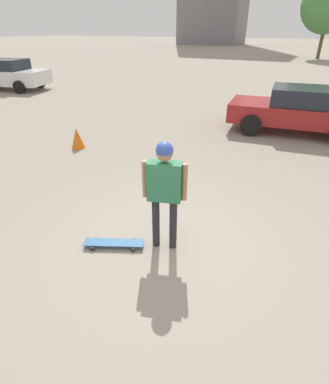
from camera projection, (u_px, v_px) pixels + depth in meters
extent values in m
plane|color=gray|center=(164.00, 245.00, 4.68)|extent=(220.00, 220.00, 0.00)
cylinder|color=#262628|center=(156.00, 223.00, 4.50)|extent=(0.11, 0.11, 0.83)
cylinder|color=#262628|center=(173.00, 224.00, 4.46)|extent=(0.11, 0.11, 0.83)
cube|color=#2D724C|center=(164.00, 182.00, 4.14)|extent=(0.33, 0.51, 0.57)
cylinder|color=#9E7051|center=(145.00, 179.00, 4.18)|extent=(0.08, 0.08, 0.54)
cylinder|color=#9E7051|center=(184.00, 182.00, 4.09)|extent=(0.08, 0.08, 0.54)
sphere|color=#9E7051|center=(164.00, 153.00, 3.94)|extent=(0.23, 0.23, 0.23)
sphere|color=#2D4799|center=(164.00, 150.00, 3.92)|extent=(0.24, 0.24, 0.24)
cube|color=#336693|center=(114.00, 243.00, 4.63)|extent=(0.56, 0.91, 0.01)
cylinder|color=#262628|center=(92.00, 249.00, 4.56)|extent=(0.06, 0.07, 0.07)
cylinder|color=#262628|center=(96.00, 240.00, 4.75)|extent=(0.06, 0.07, 0.07)
cylinder|color=#262628|center=(133.00, 250.00, 4.54)|extent=(0.06, 0.07, 0.07)
cylinder|color=#262628|center=(135.00, 241.00, 4.73)|extent=(0.06, 0.07, 0.07)
cube|color=maroon|center=(296.00, 113.00, 9.48)|extent=(2.19, 4.28, 0.57)
cube|color=#1E232D|center=(304.00, 96.00, 9.19)|extent=(1.77, 2.01, 0.51)
cylinder|color=black|center=(251.00, 125.00, 9.30)|extent=(0.27, 0.67, 0.65)
cylinder|color=black|center=(257.00, 112.00, 10.74)|extent=(0.27, 0.67, 0.65)
cube|color=silver|center=(6.00, 77.00, 16.23)|extent=(2.89, 4.85, 0.70)
cube|color=#1E232D|center=(5.00, 64.00, 15.91)|extent=(2.09, 2.38, 0.52)
cylinder|color=black|center=(19.00, 87.00, 15.35)|extent=(0.35, 0.66, 0.64)
cylinder|color=black|center=(40.00, 82.00, 16.90)|extent=(0.35, 0.66, 0.64)
cylinder|color=brown|center=(321.00, 43.00, 31.85)|extent=(0.36, 0.36, 3.15)
cone|color=orange|center=(77.00, 138.00, 8.35)|extent=(0.37, 0.37, 0.57)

